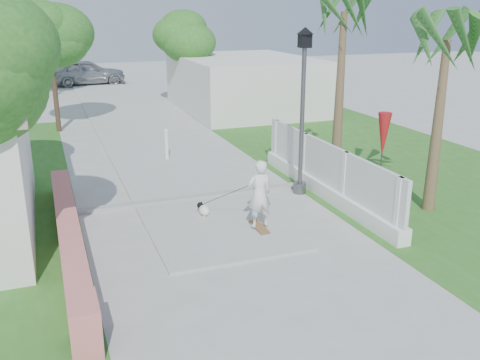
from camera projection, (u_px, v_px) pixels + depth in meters
name	position (u px, v px, depth m)	size (l,w,h in m)	color
ground	(291.00, 314.00, 8.97)	(90.00, 90.00, 0.00)	#B7B7B2
path_strip	(118.00, 110.00, 26.80)	(3.20, 36.00, 0.06)	#B7B7B2
curb	(194.00, 198.00, 14.31)	(6.50, 0.25, 0.10)	#999993
grass_right	(374.00, 157.00, 18.43)	(8.00, 20.00, 0.01)	#316820
pink_wall	(70.00, 242.00, 10.95)	(0.45, 8.20, 0.80)	#DA776F
lattice_fence	(325.00, 177.00, 14.39)	(0.35, 7.00, 1.50)	white
building_right	(244.00, 84.00, 26.62)	(6.00, 8.00, 2.60)	silver
street_lamp	(303.00, 106.00, 14.09)	(0.44, 0.44, 4.44)	#59595E
bollard	(167.00, 144.00, 17.78)	(0.14, 0.14, 1.09)	white
patio_umbrella	(383.00, 136.00, 14.06)	(0.36, 0.36, 2.30)	#59595E
tree_path_left	(50.00, 37.00, 21.06)	(3.40, 3.40, 5.23)	#4C3826
tree_path_right	(178.00, 37.00, 26.79)	(3.00, 3.00, 4.79)	#4C3826
tree_path_far	(48.00, 28.00, 30.05)	(3.20, 3.20, 5.17)	#4C3826
palm_far	(344.00, 23.00, 14.92)	(1.80, 1.80, 5.30)	brown
palm_near	(446.00, 50.00, 12.40)	(1.80, 1.80, 4.70)	brown
skateboarder	(235.00, 195.00, 12.42)	(1.25, 1.80, 1.68)	brown
dog	(203.00, 210.00, 13.05)	(0.33, 0.52, 0.36)	white
parked_car	(86.00, 72.00, 35.36)	(2.00, 4.96, 1.69)	#9DA0A5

